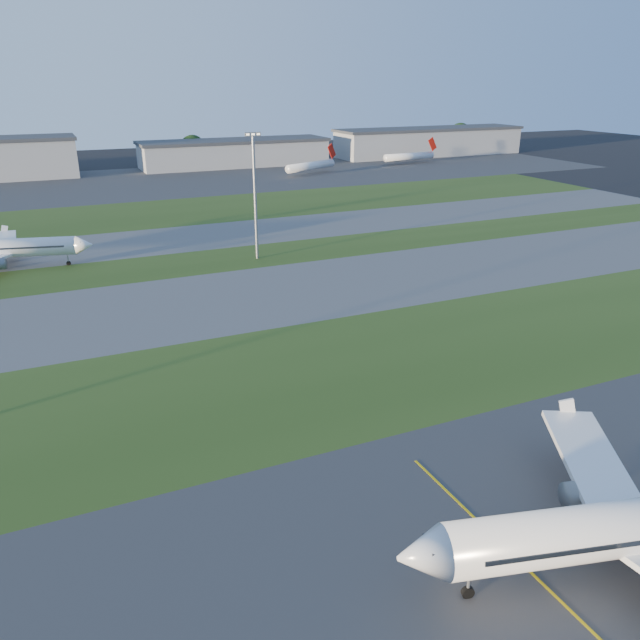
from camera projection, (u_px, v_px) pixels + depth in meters
grass_strip_a at (288, 380)px, 78.95m from camera, size 300.00×34.00×0.01m
taxiway_a at (218, 301)px, 107.01m from camera, size 300.00×32.00×0.01m
grass_strip_b at (185, 264)px, 128.27m from camera, size 300.00×18.00×0.01m
taxiway_b at (164, 240)px, 146.98m from camera, size 300.00×26.00×0.01m
grass_strip_c at (141, 215)px, 175.05m from camera, size 300.00×40.00×0.01m
apron_far at (114, 184)px, 226.08m from camera, size 400.00×80.00×0.01m
mini_jet_near at (311, 166)px, 247.91m from camera, size 26.69×13.80×9.48m
mini_jet_far at (409, 156)px, 277.85m from camera, size 28.62×5.73×9.48m
light_mast_centre at (255, 188)px, 126.95m from camera, size 3.20×0.70×25.80m
hangar_east at (235, 153)px, 270.56m from camera, size 81.60×23.00×11.20m
hangar_far_east at (429, 141)px, 308.40m from camera, size 96.90×23.00×13.20m
tree_mid_west at (48, 158)px, 251.20m from camera, size 9.90×9.90×10.80m
tree_mid_east at (193, 148)px, 276.31m from camera, size 11.55×11.55×12.60m
tree_east at (346, 143)px, 303.50m from camera, size 10.45×10.45×11.40m
tree_far_east at (460, 135)px, 333.17m from camera, size 12.65×12.65×13.80m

